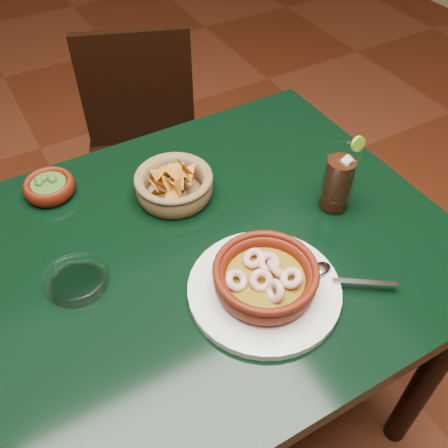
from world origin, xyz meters
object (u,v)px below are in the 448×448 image
dining_chair (145,153)px  shrimp_plate (265,281)px  dining_table (161,295)px  cola_drink (338,180)px  chip_basket (174,185)px

dining_chair → shrimp_plate: (-0.09, -0.86, 0.33)m
dining_table → shrimp_plate: shrimp_plate is taller
dining_chair → shrimp_plate: bearing=-96.3°
shrimp_plate → cola_drink: size_ratio=2.12×
dining_table → chip_basket: chip_basket is taller
chip_basket → dining_chair: bearing=77.2°
dining_chair → chip_basket: chip_basket is taller
dining_table → cola_drink: size_ratio=7.12×
chip_basket → shrimp_plate: bearing=-84.9°
chip_basket → cola_drink: cola_drink is taller
shrimp_plate → cola_drink: cola_drink is taller
cola_drink → chip_basket: bearing=145.2°
dining_table → shrimp_plate: size_ratio=3.35×
dining_table → cola_drink: (0.40, -0.04, 0.17)m
dining_chair → cola_drink: bearing=-77.6°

